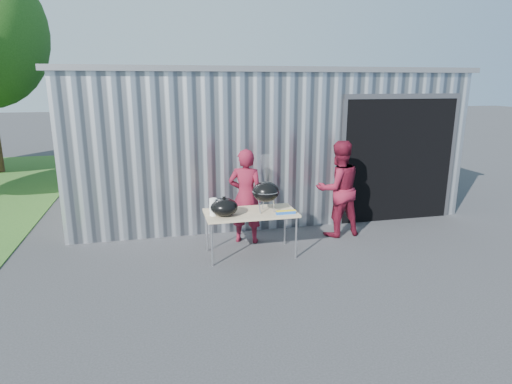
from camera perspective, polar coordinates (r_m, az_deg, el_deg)
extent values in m
plane|color=#2E2E31|center=(6.83, 0.80, -9.91)|extent=(80.00, 80.00, 0.00)
cube|color=silver|center=(11.07, -1.06, 7.59)|extent=(8.00, 6.00, 3.00)
cube|color=slate|center=(10.99, -1.10, 15.64)|extent=(8.20, 6.20, 0.10)
cube|color=black|center=(9.73, 16.69, 4.55)|extent=(2.40, 1.20, 2.50)
cube|color=#4C4C51|center=(9.12, 19.08, 11.98)|extent=(2.52, 0.08, 0.10)
cube|color=tan|center=(7.04, -0.72, -2.82)|extent=(1.50, 0.75, 0.04)
cylinder|color=silver|center=(6.76, -5.88, -7.02)|extent=(0.03, 0.03, 0.71)
cylinder|color=silver|center=(7.05, 5.37, -6.08)|extent=(0.03, 0.03, 0.71)
cylinder|color=silver|center=(7.34, -6.53, -5.26)|extent=(0.03, 0.03, 0.71)
cylinder|color=silver|center=(7.61, 3.86, -4.48)|extent=(0.03, 0.03, 0.71)
ellipsoid|color=black|center=(6.96, 1.29, 0.05)|extent=(0.44, 0.44, 0.33)
cylinder|color=silver|center=(6.96, 1.30, 0.14)|extent=(0.45, 0.45, 0.02)
cylinder|color=silver|center=(6.95, 1.30, 0.25)|extent=(0.42, 0.42, 0.01)
cylinder|color=silver|center=(7.15, 1.00, -1.38)|extent=(0.02, 0.02, 0.24)
cylinder|color=silver|center=(6.92, 0.46, -1.91)|extent=(0.02, 0.02, 0.24)
cylinder|color=silver|center=(6.98, 2.39, -1.78)|extent=(0.02, 0.02, 0.24)
cylinder|color=#C37346|center=(6.92, 0.19, 0.30)|extent=(0.02, 0.14, 0.02)
cylinder|color=#C37346|center=(6.92, 0.47, 0.31)|extent=(0.02, 0.14, 0.02)
cylinder|color=#C37346|center=(6.93, 0.75, 0.33)|extent=(0.02, 0.14, 0.02)
cylinder|color=#C37346|center=(6.94, 1.02, 0.34)|extent=(0.02, 0.14, 0.02)
cylinder|color=#C37346|center=(6.95, 1.30, 0.36)|extent=(0.02, 0.14, 0.02)
cylinder|color=#C37346|center=(6.96, 1.57, 0.38)|extent=(0.02, 0.14, 0.02)
cylinder|color=#C37346|center=(6.97, 1.84, 0.39)|extent=(0.02, 0.14, 0.02)
cylinder|color=#C37346|center=(6.97, 2.12, 0.41)|extent=(0.02, 0.14, 0.02)
cylinder|color=#C37346|center=(6.98, 2.39, 0.42)|extent=(0.02, 0.14, 0.02)
cone|color=silver|center=(6.89, 1.31, 2.67)|extent=(0.20, 0.20, 0.55)
ellipsoid|color=black|center=(6.82, -4.26, -2.01)|extent=(0.44, 0.44, 0.29)
cylinder|color=black|center=(6.77, -4.29, -0.73)|extent=(0.05, 0.05, 0.03)
cylinder|color=white|center=(6.84, -5.72, -2.00)|extent=(0.12, 0.12, 0.28)
cube|color=white|center=(7.09, -5.37, -2.16)|extent=(0.20, 0.15, 0.10)
cube|color=#1B52B4|center=(6.92, 3.99, -2.76)|extent=(0.32, 0.06, 0.05)
cube|color=yellow|center=(6.91, 3.99, -2.52)|extent=(0.32, 0.06, 0.01)
imported|color=maroon|center=(7.60, -1.36, -0.57)|extent=(0.73, 0.61, 1.70)
imported|color=maroon|center=(8.08, 10.89, 0.43)|extent=(0.93, 0.75, 1.79)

